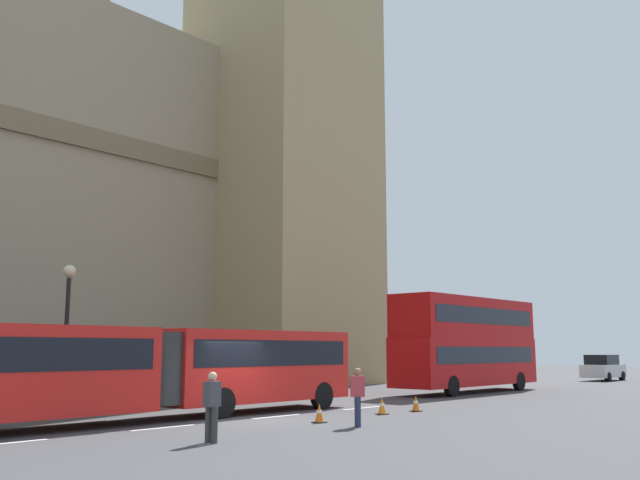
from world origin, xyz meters
The scene contains 11 objects.
ground_plane centered at (0.00, 0.00, 0.00)m, with size 160.00×160.00×0.00m, color #424244.
lane_centre_marking centered at (-5.62, 0.00, 0.01)m, with size 25.20×0.16×0.01m.
articulated_bus centered at (-2.46, 1.99, 1.75)m, with size 16.87×2.54×2.90m.
double_decker_bus centered at (17.39, 2.00, 2.71)m, with size 10.98×2.54×4.90m.
sedan_lead centered at (36.46, 1.92, 0.91)m, with size 4.40×1.86×1.85m.
traffic_cone_west centered at (0.73, -2.40, 0.28)m, with size 0.36×0.36×0.58m.
traffic_cone_middle centered at (4.27, -2.17, 0.28)m, with size 0.36×0.36×0.58m.
traffic_cone_east centered at (6.05, -2.37, 0.28)m, with size 0.36×0.36×0.58m.
street_lamp centered at (-2.94, 6.50, 3.06)m, with size 0.44×0.44×5.27m.
pedestrian_near_cones centered at (-4.54, -3.62, 0.91)m, with size 0.43×0.36×1.69m.
pedestrian_by_kerb centered at (0.61, -4.01, 0.91)m, with size 0.46×0.45×1.69m.
Camera 1 is at (-15.83, -17.20, 2.23)m, focal length 39.49 mm.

